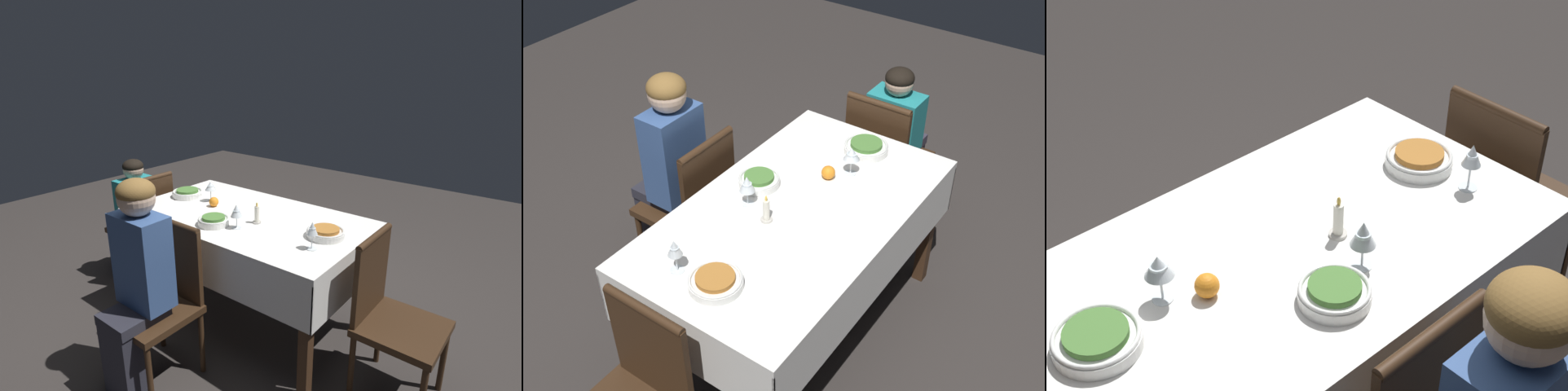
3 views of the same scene
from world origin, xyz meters
The scene contains 14 objects.
ground_plane centered at (0.00, 0.00, 0.00)m, with size 8.00×8.00×0.00m, color #332D2B.
dining_table centered at (0.00, 0.00, 0.68)m, with size 1.56×0.89×0.78m.
chair_south centered at (-0.05, -0.68, 0.50)m, with size 0.42×0.42×0.91m.
chair_west centered at (-1.01, -0.07, 0.50)m, with size 0.42×0.42×0.91m.
person_adult_denim centered at (-0.05, -0.83, 0.68)m, with size 0.30×0.34×1.20m.
person_child_teal centered at (-1.18, -0.07, 0.55)m, with size 0.33×0.30×1.00m.
bowl_south centered at (-0.06, -0.25, 0.81)m, with size 0.20×0.20×0.06m.
wine_glass_south centered at (0.09, -0.20, 0.89)m, with size 0.07×0.07×0.15m.
bowl_west centered at (-0.60, 0.03, 0.81)m, with size 0.22×0.22×0.06m.
wine_glass_west centered at (-0.39, 0.06, 0.89)m, with size 0.08×0.08×0.14m.
bowl_east centered at (0.58, 0.02, 0.81)m, with size 0.22×0.22×0.06m.
wine_glass_east centered at (0.60, -0.17, 0.89)m, with size 0.06×0.06×0.16m.
candle_centerpiece centered at (0.14, -0.06, 0.83)m, with size 0.05×0.05×0.14m.
orange_fruit centered at (-0.29, -0.01, 0.81)m, with size 0.07×0.07×0.07m, color orange.
Camera 2 is at (1.91, 1.28, 2.61)m, focal length 45.00 mm.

